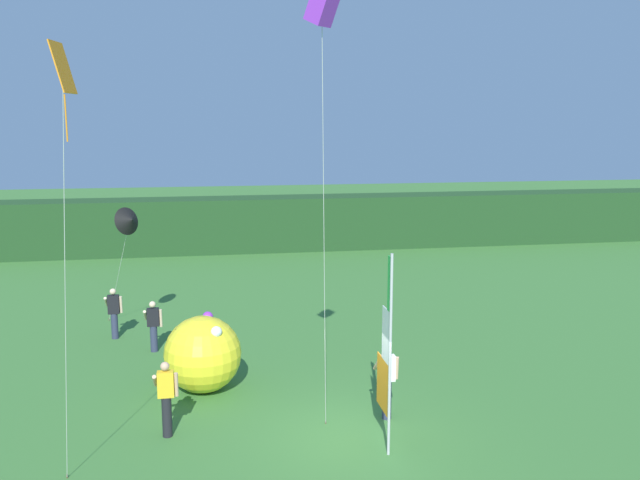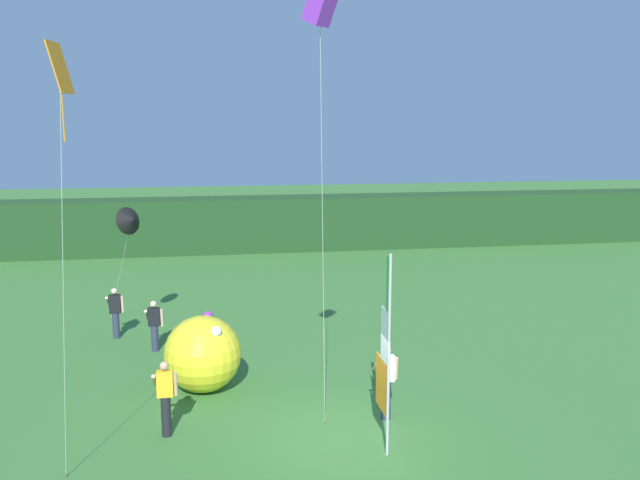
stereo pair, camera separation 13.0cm
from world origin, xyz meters
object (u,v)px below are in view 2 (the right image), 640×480
kite_orange_diamond_1 (61,104)px  kite_purple_box_2 (320,13)px  person_near_banner (154,324)px  kite_black_delta_0 (131,220)px  banner_flag (385,356)px  person_far_left (386,380)px  person_far_right (115,312)px  person_mid_field (165,396)px  inflatable_balloon (203,354)px

kite_orange_diamond_1 → kite_purple_box_2: kite_purple_box_2 is taller
person_near_banner → kite_black_delta_0: (-0.72, 1.51, 3.02)m
kite_purple_box_2 → person_near_banner: bearing=115.8°
banner_flag → person_near_banner: banner_flag is taller
person_far_left → person_far_right: bearing=134.2°
banner_flag → person_far_right: 11.07m
person_far_left → person_mid_field: bearing=-179.4°
person_far_left → kite_orange_diamond_1: (-6.19, -3.68, 6.28)m
person_near_banner → person_far_right: person_far_right is taller
banner_flag → kite_orange_diamond_1: kite_orange_diamond_1 is taller
person_far_right → kite_orange_diamond_1: bearing=-85.1°
banner_flag → kite_purple_box_2: 7.02m
person_far_right → kite_black_delta_0: kite_black_delta_0 is taller
person_near_banner → person_far_right: size_ratio=0.95×
kite_black_delta_0 → kite_orange_diamond_1: kite_orange_diamond_1 is taller
person_near_banner → inflatable_balloon: (1.49, -3.38, 0.17)m
banner_flag → person_near_banner: 9.09m
banner_flag → kite_orange_diamond_1: size_ratio=0.53×
person_mid_field → person_far_left: (5.09, 0.05, 0.02)m
person_far_left → kite_purple_box_2: (-1.94, -2.13, 7.95)m
person_mid_field → kite_orange_diamond_1: kite_orange_diamond_1 is taller
kite_black_delta_0 → kite_purple_box_2: bearing=-64.3°
kite_orange_diamond_1 → kite_purple_box_2: (4.25, 1.55, 1.66)m
person_mid_field → person_far_right: person_mid_field is taller
person_mid_field → kite_orange_diamond_1: (-1.09, -3.63, 6.30)m
banner_flag → person_far_right: size_ratio=2.61×
kite_purple_box_2 → person_mid_field: bearing=146.5°
kite_orange_diamond_1 → kite_purple_box_2: bearing=20.0°
person_far_right → inflatable_balloon: bearing=-59.8°
banner_flag → kite_black_delta_0: size_ratio=1.00×
person_near_banner → banner_flag: bearing=-53.5°
kite_black_delta_0 → banner_flag: bearing=-55.3°
banner_flag → kite_orange_diamond_1: (-5.76, -2.26, 5.15)m
person_far_right → inflatable_balloon: size_ratio=0.83×
person_mid_field → kite_black_delta_0: kite_black_delta_0 is taller
person_near_banner → person_mid_field: (0.68, -5.87, 0.09)m
kite_purple_box_2 → inflatable_balloon: bearing=117.1°
inflatable_balloon → kite_purple_box_2: 9.42m
person_mid_field → kite_black_delta_0: 8.06m
person_far_right → kite_orange_diamond_1: size_ratio=0.21×
kite_purple_box_2 → person_far_right: bearing=118.7°
person_mid_field → person_far_left: 5.09m
person_near_banner → person_far_left: size_ratio=0.89×
inflatable_balloon → person_near_banner: bearing=113.8°
person_near_banner → kite_purple_box_2: kite_purple_box_2 is taller
kite_black_delta_0 → kite_purple_box_2: (4.56, -9.47, 5.04)m
person_far_right → banner_flag: bearing=-52.6°
kite_orange_diamond_1 → person_far_right: bearing=94.9°
banner_flag → kite_black_delta_0: (-6.07, 8.75, 1.78)m
person_far_left → person_far_right: 10.21m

